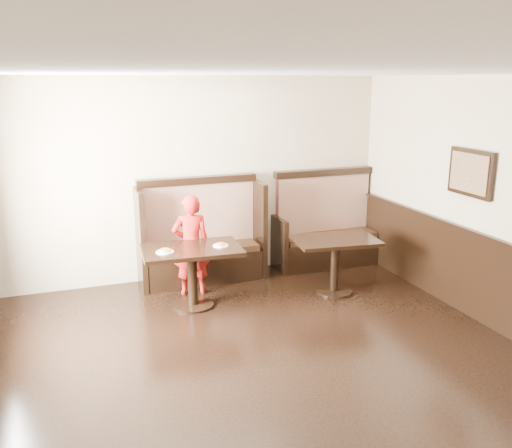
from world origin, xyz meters
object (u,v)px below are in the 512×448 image
booth_main (201,243)px  table_main (192,262)px  table_neighbor (335,252)px  booth_neighbor (326,233)px  child (191,245)px

booth_main → table_main: bearing=-111.0°
booth_main → table_neighbor: bearing=-35.2°
booth_main → booth_neighbor: same height
booth_main → table_main: booth_main is taller
booth_main → table_main: (-0.34, -0.90, 0.06)m
booth_main → booth_neighbor: 1.95m
table_main → booth_neighbor: bearing=24.9°
table_main → table_neighbor: table_main is taller
booth_neighbor → child: size_ratio=1.23×
child → table_main: bearing=85.3°
booth_main → table_main: size_ratio=1.41×
booth_neighbor → child: booth_neighbor is taller
booth_neighbor → booth_main: bearing=179.9°
table_neighbor → booth_main: bearing=152.0°
booth_neighbor → table_neighbor: bearing=-111.0°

